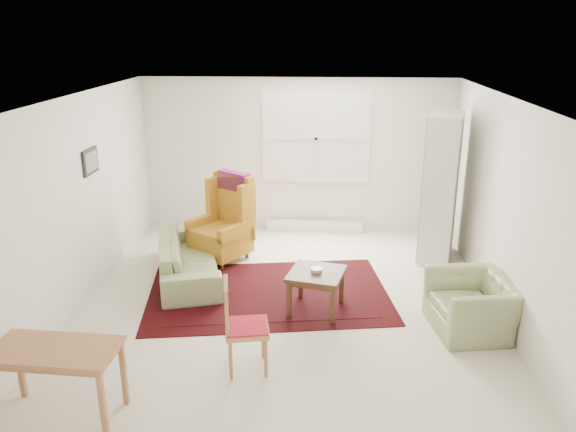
# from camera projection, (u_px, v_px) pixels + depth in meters

# --- Properties ---
(room) EXTENTS (5.04, 5.54, 2.51)m
(room) POSITION_uv_depth(u_px,v_px,m) (289.00, 202.00, 6.69)
(room) COLOR beige
(room) RESTS_ON ground
(rug) EXTENTS (3.28, 2.37, 0.03)m
(rug) POSITION_uv_depth(u_px,v_px,m) (268.00, 293.00, 7.16)
(rug) COLOR black
(rug) RESTS_ON ground
(sofa) EXTENTS (1.23, 2.03, 0.77)m
(sofa) POSITION_uv_depth(u_px,v_px,m) (188.00, 250.00, 7.55)
(sofa) COLOR gray
(sofa) RESTS_ON ground
(armchair) EXTENTS (0.97, 1.07, 0.74)m
(armchair) POSITION_uv_depth(u_px,v_px,m) (473.00, 300.00, 6.21)
(armchair) COLOR gray
(armchair) RESTS_ON ground
(wingback_chair) EXTENTS (1.03, 1.04, 1.26)m
(wingback_chair) POSITION_uv_depth(u_px,v_px,m) (220.00, 219.00, 8.04)
(wingback_chair) COLOR #B3791B
(wingback_chair) RESTS_ON ground
(coffee_table) EXTENTS (0.74, 0.74, 0.51)m
(coffee_table) POSITION_uv_depth(u_px,v_px,m) (316.00, 291.00, 6.68)
(coffee_table) COLOR #442715
(coffee_table) RESTS_ON ground
(stool) EXTENTS (0.42, 0.42, 0.44)m
(stool) POSITION_uv_depth(u_px,v_px,m) (238.00, 235.00, 8.56)
(stool) COLOR white
(stool) RESTS_ON ground
(cabinet) EXTENTS (0.67, 0.94, 2.12)m
(cabinet) POSITION_uv_depth(u_px,v_px,m) (441.00, 188.00, 7.97)
(cabinet) COLOR silver
(cabinet) RESTS_ON ground
(desk) EXTENTS (1.09, 0.59, 0.68)m
(desk) POSITION_uv_depth(u_px,v_px,m) (59.00, 382.00, 4.82)
(desk) COLOR #A76E43
(desk) RESTS_ON ground
(desk_chair) EXTENTS (0.48, 0.48, 0.95)m
(desk_chair) POSITION_uv_depth(u_px,v_px,m) (247.00, 326.00, 5.46)
(desk_chair) COLOR #A76E43
(desk_chair) RESTS_ON ground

